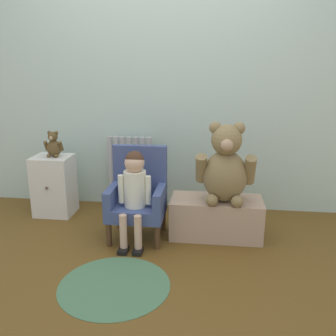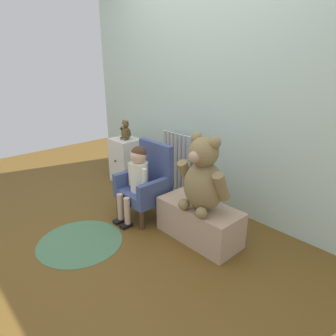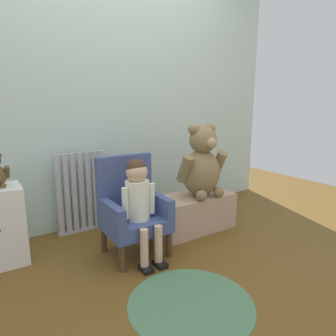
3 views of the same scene
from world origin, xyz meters
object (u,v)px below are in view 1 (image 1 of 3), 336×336
Objects in this scene: large_teddy_bear at (225,167)px; floor_rug at (114,285)px; radiator at (130,173)px; small_teddy_bear at (54,145)px; child_figure at (134,185)px; small_dresser at (54,185)px; child_armchair at (138,196)px; low_bench at (216,217)px.

large_teddy_bear is 1.18m from floor_rug.
radiator is 0.74m from small_teddy_bear.
small_dresser is at bearing 151.51° from child_figure.
child_armchair is at bearing 90.00° from child_figure.
child_figure is (0.00, -0.12, 0.13)m from child_armchair.
small_dresser is at bearing 168.19° from large_teddy_bear.
small_dresser is at bearing 169.17° from low_bench.
floor_rug is (-0.63, -0.80, -0.15)m from low_bench.
floor_rug is at bearing -82.04° from radiator.
child_armchair is 1.00× the size of child_figure.
large_teddy_bear is at bearing -32.32° from radiator.
child_figure is (0.85, -0.46, 0.20)m from small_dresser.
child_figure is at bearing -90.00° from child_armchair.
small_dresser is 0.92m from child_armchair.
large_teddy_bear is (0.68, 0.03, 0.25)m from child_armchair.
floor_rug is at bearing -52.92° from small_teddy_bear.
child_armchair is at bearing -177.74° from large_teddy_bear.
low_bench is 1.02× the size of floor_rug.
child_figure is 1.16× the size of large_teddy_bear.
large_teddy_bear is 1.54m from small_teddy_bear.
small_dresser is (-0.66, -0.23, -0.07)m from radiator.
child_armchair is 1.16× the size of large_teddy_bear.
child_figure reaches higher than small_dresser.
small_teddy_bear is (-1.50, 0.32, 0.06)m from large_teddy_bear.
large_teddy_bear reaches higher than radiator.
child_armchair reaches higher than floor_rug.
small_dresser is 2.36× the size of small_teddy_bear.
large_teddy_bear is at bearing 2.26° from child_armchair.
large_teddy_bear is at bearing -11.81° from small_dresser.
small_teddy_bear reaches higher than child_figure.
small_teddy_bear reaches higher than low_bench.
child_figure is at bearing -29.29° from small_teddy_bear.
child_armchair is 3.12× the size of small_teddy_bear.
child_armchair is 0.65m from low_bench.
low_bench is (0.81, -0.51, -0.19)m from radiator.
small_teddy_bear is at bearing 167.98° from large_teddy_bear.
small_teddy_bear reaches higher than small_dresser.
child_armchair reaches higher than low_bench.
low_bench is 1.17× the size of large_teddy_bear.
child_figure is 1.02× the size of floor_rug.
small_teddy_bear is (-1.45, 0.28, 0.49)m from low_bench.
low_bench is 3.13× the size of small_teddy_bear.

